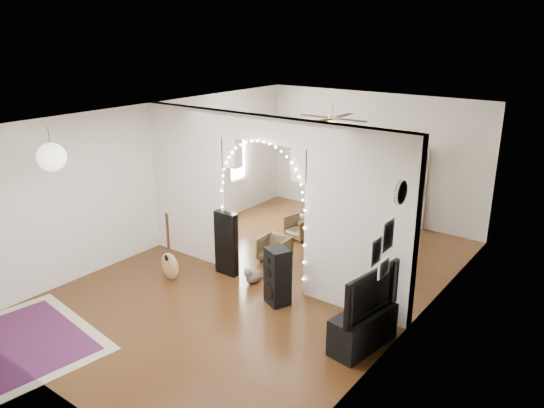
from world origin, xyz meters
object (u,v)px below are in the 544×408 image
Objects in this scene: floor_speaker at (277,277)px; dining_table at (352,223)px; dining_chair_left at (275,249)px; bookcase at (384,186)px; media_console at (363,329)px; dining_chair_right at (300,227)px; acoustic_guitar at (169,256)px.

dining_table is (0.09, 2.11, 0.24)m from floor_speaker.
bookcase is at bearing 72.66° from dining_chair_left.
dining_table reaches higher than media_console.
bookcase reaches higher than dining_table.
media_console is (1.56, -0.26, -0.19)m from floor_speaker.
media_console is 2.04× the size of dining_chair_right.
floor_speaker is 0.89× the size of media_console.
dining_chair_left is at bearing 76.86° from acoustic_guitar.
acoustic_guitar is 0.58× the size of bookcase.
acoustic_guitar reaches higher than dining_chair_right.
media_console is at bearing -68.85° from dining_table.
dining_chair_left is (0.94, 1.63, -0.20)m from acoustic_guitar.
dining_chair_left is (-1.03, -0.90, -0.46)m from dining_table.
floor_speaker reaches higher than media_console.
acoustic_guitar is 2.88m from dining_chair_right.
bookcase is at bearing 86.55° from acoustic_guitar.
bookcase is at bearing 117.66° from floor_speaker.
dining_chair_right is at bearing 92.59° from acoustic_guitar.
dining_chair_right is (0.71, 2.79, -0.20)m from acoustic_guitar.
bookcase is at bearing 73.23° from dining_chair_right.
media_console is 2.82m from dining_table.
acoustic_guitar is at bearing -91.75° from dining_chair_right.
bookcase is (1.66, 4.47, 0.41)m from acoustic_guitar.
media_console is 2.90m from dining_chair_left.
acoustic_guitar is 1.99× the size of dining_chair_right.
bookcase reaches higher than acoustic_guitar.
dining_chair_left is at bearing -149.69° from dining_table.
floor_speaker is 4.09m from bookcase.
media_console is at bearing -31.41° from dining_chair_right.
dining_chair_right is (-2.73, 2.63, -0.03)m from media_console.
dining_chair_left is 1.01× the size of dining_chair_right.
dining_table is 1.44m from dining_chair_left.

